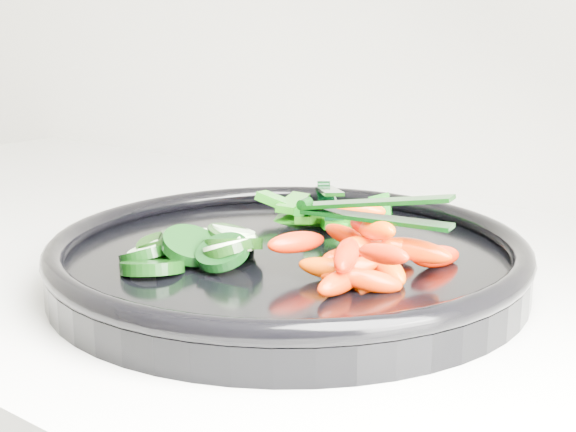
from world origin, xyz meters
The scene contains 6 objects.
veggie_tray centered at (-0.22, 1.65, 0.95)m, with size 0.43×0.43×0.04m.
cucumber_pile centered at (-0.27, 1.60, 0.96)m, with size 0.12×0.12×0.04m.
carrot_pile centered at (-0.14, 1.64, 0.97)m, with size 0.13×0.14×0.05m.
pepper_pile centered at (-0.25, 1.74, 0.96)m, with size 0.14×0.09×0.03m.
tong_carrot centered at (-0.14, 1.64, 1.00)m, with size 0.11×0.04×0.02m.
tong_pepper centered at (-0.25, 1.74, 0.98)m, with size 0.08×0.10×0.02m.
Camera 1 is at (0.15, 1.18, 1.14)m, focal length 50.00 mm.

